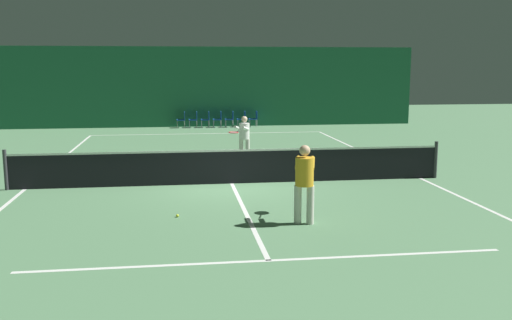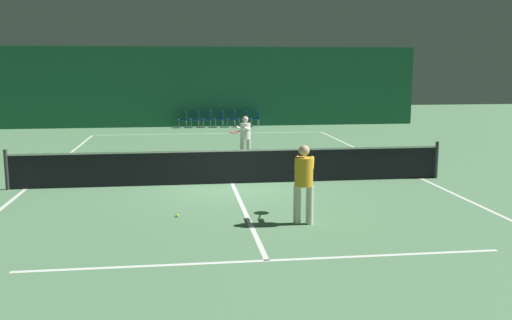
{
  "view_description": "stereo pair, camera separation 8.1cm",
  "coord_description": "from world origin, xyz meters",
  "px_view_note": "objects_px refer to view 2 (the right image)",
  "views": [
    {
      "loc": [
        -1.47,
        -15.44,
        3.23
      ],
      "look_at": [
        0.43,
        -1.76,
        0.94
      ],
      "focal_mm": 40.0,
      "sensor_mm": 36.0,
      "label": 1
    },
    {
      "loc": [
        -1.39,
        -15.45,
        3.23
      ],
      "look_at": [
        0.43,
        -1.76,
        0.94
      ],
      "focal_mm": 40.0,
      "sensor_mm": 36.0,
      "label": 2
    }
  ],
  "objects_px": {
    "tennis_net": "(232,165)",
    "courtside_chair_4": "(232,118)",
    "courtside_chair_0": "(184,119)",
    "courtside_chair_3": "(220,118)",
    "player_near": "(304,178)",
    "tennis_ball": "(177,216)",
    "courtside_chair_6": "(256,118)",
    "courtside_chair_1": "(196,118)",
    "player_far": "(245,135)",
    "courtside_chair_2": "(208,118)",
    "courtside_chair_5": "(244,118)"
  },
  "relations": [
    {
      "from": "tennis_net",
      "to": "courtside_chair_4",
      "type": "height_order",
      "value": "tennis_net"
    },
    {
      "from": "courtside_chair_0",
      "to": "courtside_chair_3",
      "type": "bearing_deg",
      "value": 90.0
    },
    {
      "from": "player_near",
      "to": "tennis_ball",
      "type": "distance_m",
      "value": 2.89
    },
    {
      "from": "courtside_chair_4",
      "to": "courtside_chair_6",
      "type": "xyz_separation_m",
      "value": [
        1.28,
        0.0,
        0.0
      ]
    },
    {
      "from": "courtside_chair_1",
      "to": "courtside_chair_4",
      "type": "relative_size",
      "value": 1.0
    },
    {
      "from": "courtside_chair_4",
      "to": "courtside_chair_6",
      "type": "relative_size",
      "value": 1.0
    },
    {
      "from": "player_far",
      "to": "courtside_chair_2",
      "type": "distance_m",
      "value": 10.94
    },
    {
      "from": "tennis_net",
      "to": "tennis_ball",
      "type": "xyz_separation_m",
      "value": [
        -1.51,
        -3.38,
        -0.48
      ]
    },
    {
      "from": "player_near",
      "to": "tennis_ball",
      "type": "xyz_separation_m",
      "value": [
        -2.6,
        0.84,
        -0.93
      ]
    },
    {
      "from": "courtside_chair_3",
      "to": "tennis_ball",
      "type": "distance_m",
      "value": 18.22
    },
    {
      "from": "courtside_chair_5",
      "to": "tennis_ball",
      "type": "height_order",
      "value": "courtside_chair_5"
    },
    {
      "from": "courtside_chair_5",
      "to": "tennis_ball",
      "type": "distance_m",
      "value": 18.42
    },
    {
      "from": "courtside_chair_1",
      "to": "courtside_chair_0",
      "type": "bearing_deg",
      "value": -90.0
    },
    {
      "from": "courtside_chair_0",
      "to": "tennis_ball",
      "type": "xyz_separation_m",
      "value": [
        -0.32,
        -18.08,
        -0.45
      ]
    },
    {
      "from": "player_far",
      "to": "player_near",
      "type": "bearing_deg",
      "value": 30.96
    },
    {
      "from": "tennis_net",
      "to": "courtside_chair_4",
      "type": "xyz_separation_m",
      "value": [
        1.36,
        14.7,
        -0.03
      ]
    },
    {
      "from": "courtside_chair_4",
      "to": "tennis_ball",
      "type": "relative_size",
      "value": 12.73
    },
    {
      "from": "player_near",
      "to": "courtside_chair_5",
      "type": "relative_size",
      "value": 1.96
    },
    {
      "from": "courtside_chair_1",
      "to": "courtside_chair_6",
      "type": "bearing_deg",
      "value": 90.0
    },
    {
      "from": "courtside_chair_1",
      "to": "tennis_ball",
      "type": "relative_size",
      "value": 12.73
    },
    {
      "from": "courtside_chair_3",
      "to": "tennis_net",
      "type": "bearing_deg",
      "value": -2.82
    },
    {
      "from": "player_far",
      "to": "courtside_chair_6",
      "type": "xyz_separation_m",
      "value": [
        1.85,
        10.91,
        -0.41
      ]
    },
    {
      "from": "player_far",
      "to": "courtside_chair_6",
      "type": "distance_m",
      "value": 11.07
    },
    {
      "from": "courtside_chair_2",
      "to": "courtside_chair_3",
      "type": "relative_size",
      "value": 1.0
    },
    {
      "from": "player_far",
      "to": "courtside_chair_3",
      "type": "distance_m",
      "value": 10.92
    },
    {
      "from": "tennis_ball",
      "to": "player_far",
      "type": "bearing_deg",
      "value": 72.25
    },
    {
      "from": "courtside_chair_1",
      "to": "courtside_chair_6",
      "type": "height_order",
      "value": "same"
    },
    {
      "from": "courtside_chair_1",
      "to": "courtside_chair_2",
      "type": "distance_m",
      "value": 0.64
    },
    {
      "from": "courtside_chair_2",
      "to": "tennis_ball",
      "type": "distance_m",
      "value": 18.15
    },
    {
      "from": "courtside_chair_0",
      "to": "courtside_chair_2",
      "type": "xyz_separation_m",
      "value": [
        1.28,
        0.0,
        0.0
      ]
    },
    {
      "from": "courtside_chair_1",
      "to": "courtside_chair_5",
      "type": "bearing_deg",
      "value": 90.0
    },
    {
      "from": "courtside_chair_1",
      "to": "tennis_net",
      "type": "bearing_deg",
      "value": 2.15
    },
    {
      "from": "courtside_chair_3",
      "to": "player_near",
      "type": "bearing_deg",
      "value": 1.13
    },
    {
      "from": "player_near",
      "to": "player_far",
      "type": "relative_size",
      "value": 1.07
    },
    {
      "from": "tennis_net",
      "to": "courtside_chair_6",
      "type": "relative_size",
      "value": 14.29
    },
    {
      "from": "tennis_net",
      "to": "tennis_ball",
      "type": "bearing_deg",
      "value": -114.04
    },
    {
      "from": "tennis_net",
      "to": "player_far",
      "type": "bearing_deg",
      "value": 78.26
    },
    {
      "from": "courtside_chair_1",
      "to": "courtside_chair_2",
      "type": "relative_size",
      "value": 1.0
    },
    {
      "from": "player_near",
      "to": "courtside_chair_4",
      "type": "relative_size",
      "value": 1.96
    },
    {
      "from": "tennis_net",
      "to": "courtside_chair_3",
      "type": "bearing_deg",
      "value": 87.18
    },
    {
      "from": "courtside_chair_0",
      "to": "courtside_chair_3",
      "type": "xyz_separation_m",
      "value": [
        1.91,
        0.0,
        0.0
      ]
    },
    {
      "from": "courtside_chair_5",
      "to": "courtside_chair_1",
      "type": "bearing_deg",
      "value": -90.0
    },
    {
      "from": "player_near",
      "to": "courtside_chair_5",
      "type": "height_order",
      "value": "player_near"
    },
    {
      "from": "player_near",
      "to": "tennis_ball",
      "type": "relative_size",
      "value": 24.91
    },
    {
      "from": "courtside_chair_6",
      "to": "tennis_ball",
      "type": "height_order",
      "value": "courtside_chair_6"
    },
    {
      "from": "player_near",
      "to": "courtside_chair_6",
      "type": "bearing_deg",
      "value": 9.8
    },
    {
      "from": "courtside_chair_3",
      "to": "courtside_chair_5",
      "type": "bearing_deg",
      "value": 90.0
    },
    {
      "from": "courtside_chair_3",
      "to": "courtside_chair_2",
      "type": "bearing_deg",
      "value": -90.0
    },
    {
      "from": "player_far",
      "to": "tennis_net",
      "type": "bearing_deg",
      "value": 17.01
    },
    {
      "from": "courtside_chair_4",
      "to": "tennis_ball",
      "type": "bearing_deg",
      "value": -9.02
    }
  ]
}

